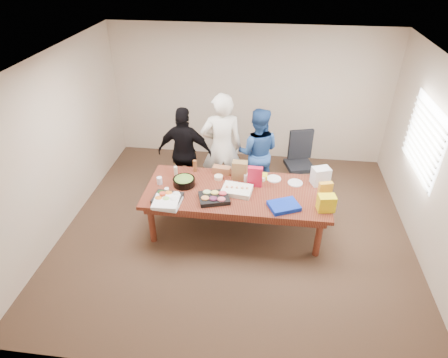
# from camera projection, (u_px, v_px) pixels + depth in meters

# --- Properties ---
(floor) EXTENTS (5.50, 5.00, 0.02)m
(floor) POSITION_uv_depth(u_px,v_px,m) (236.00, 229.00, 6.26)
(floor) COLOR #47301E
(floor) RESTS_ON ground
(ceiling) EXTENTS (5.50, 5.00, 0.02)m
(ceiling) POSITION_uv_depth(u_px,v_px,m) (239.00, 62.00, 4.78)
(ceiling) COLOR white
(ceiling) RESTS_ON wall_back
(wall_back) EXTENTS (5.50, 0.04, 2.70)m
(wall_back) POSITION_uv_depth(u_px,v_px,m) (249.00, 95.00, 7.60)
(wall_back) COLOR beige
(wall_back) RESTS_ON floor
(wall_front) EXTENTS (5.50, 0.04, 2.70)m
(wall_front) POSITION_uv_depth(u_px,v_px,m) (211.00, 292.00, 3.44)
(wall_front) COLOR beige
(wall_front) RESTS_ON floor
(wall_left) EXTENTS (0.04, 5.00, 2.70)m
(wall_left) POSITION_uv_depth(u_px,v_px,m) (58.00, 145.00, 5.81)
(wall_left) COLOR beige
(wall_left) RESTS_ON floor
(wall_right) EXTENTS (0.04, 5.00, 2.70)m
(wall_right) POSITION_uv_depth(u_px,v_px,m) (437.00, 169.00, 5.23)
(wall_right) COLOR beige
(wall_right) RESTS_ON floor
(window_panel) EXTENTS (0.03, 1.40, 1.10)m
(window_panel) POSITION_uv_depth(u_px,v_px,m) (424.00, 139.00, 5.65)
(window_panel) COLOR white
(window_panel) RESTS_ON wall_right
(window_blinds) EXTENTS (0.04, 1.36, 1.00)m
(window_blinds) POSITION_uv_depth(u_px,v_px,m) (421.00, 139.00, 5.65)
(window_blinds) COLOR beige
(window_blinds) RESTS_ON wall_right
(conference_table) EXTENTS (2.80, 1.20, 0.75)m
(conference_table) POSITION_uv_depth(u_px,v_px,m) (236.00, 210.00, 6.05)
(conference_table) COLOR #4C1C0F
(conference_table) RESTS_ON floor
(office_chair) EXTENTS (0.67, 0.67, 1.05)m
(office_chair) POSITION_uv_depth(u_px,v_px,m) (299.00, 163.00, 6.97)
(office_chair) COLOR black
(office_chair) RESTS_ON floor
(person_center) EXTENTS (0.80, 0.62, 1.95)m
(person_center) POSITION_uv_depth(u_px,v_px,m) (222.00, 148.00, 6.53)
(person_center) COLOR beige
(person_center) RESTS_ON floor
(person_right) EXTENTS (0.80, 0.63, 1.63)m
(person_right) POSITION_uv_depth(u_px,v_px,m) (257.00, 152.00, 6.74)
(person_right) COLOR #254C8E
(person_right) RESTS_ON floor
(person_left) EXTENTS (1.01, 0.47, 1.68)m
(person_left) POSITION_uv_depth(u_px,v_px,m) (185.00, 153.00, 6.66)
(person_left) COLOR black
(person_left) RESTS_ON floor
(veggie_tray) EXTENTS (0.44, 0.36, 0.06)m
(veggie_tray) POSITION_uv_depth(u_px,v_px,m) (168.00, 198.00, 5.62)
(veggie_tray) COLOR black
(veggie_tray) RESTS_ON conference_table
(fruit_tray) EXTENTS (0.52, 0.45, 0.07)m
(fruit_tray) POSITION_uv_depth(u_px,v_px,m) (214.00, 198.00, 5.62)
(fruit_tray) COLOR black
(fruit_tray) RESTS_ON conference_table
(sheet_cake) EXTENTS (0.48, 0.39, 0.08)m
(sheet_cake) POSITION_uv_depth(u_px,v_px,m) (237.00, 190.00, 5.78)
(sheet_cake) COLOR white
(sheet_cake) RESTS_ON conference_table
(salad_bowl) EXTENTS (0.43, 0.43, 0.11)m
(salad_bowl) POSITION_uv_depth(u_px,v_px,m) (184.00, 182.00, 5.95)
(salad_bowl) COLOR black
(salad_bowl) RESTS_ON conference_table
(chip_bag_blue) EXTENTS (0.51, 0.45, 0.06)m
(chip_bag_blue) POSITION_uv_depth(u_px,v_px,m) (284.00, 206.00, 5.46)
(chip_bag_blue) COLOR #0B2AA9
(chip_bag_blue) RESTS_ON conference_table
(chip_bag_red) EXTENTS (0.23, 0.10, 0.33)m
(chip_bag_red) POSITION_uv_depth(u_px,v_px,m) (255.00, 177.00, 5.87)
(chip_bag_red) COLOR #BA1434
(chip_bag_red) RESTS_ON conference_table
(chip_bag_yellow) EXTENTS (0.21, 0.13, 0.30)m
(chip_bag_yellow) POSITION_uv_depth(u_px,v_px,m) (325.00, 191.00, 5.57)
(chip_bag_yellow) COLOR gold
(chip_bag_yellow) RESTS_ON conference_table
(chip_bag_orange) EXTENTS (0.19, 0.13, 0.27)m
(chip_bag_orange) POSITION_uv_depth(u_px,v_px,m) (254.00, 176.00, 5.93)
(chip_bag_orange) COLOR orange
(chip_bag_orange) RESTS_ON conference_table
(mayo_jar) EXTENTS (0.10, 0.10, 0.13)m
(mayo_jar) POSITION_uv_depth(u_px,v_px,m) (246.00, 178.00, 6.04)
(mayo_jar) COLOR white
(mayo_jar) RESTS_ON conference_table
(mustard_bottle) EXTENTS (0.07, 0.07, 0.18)m
(mustard_bottle) POSITION_uv_depth(u_px,v_px,m) (245.00, 171.00, 6.15)
(mustard_bottle) COLOR yellow
(mustard_bottle) RESTS_ON conference_table
(dressing_bottle) EXTENTS (0.08, 0.08, 0.20)m
(dressing_bottle) POSITION_uv_depth(u_px,v_px,m) (195.00, 166.00, 6.26)
(dressing_bottle) COLOR brown
(dressing_bottle) RESTS_ON conference_table
(ranch_bottle) EXTENTS (0.07, 0.07, 0.17)m
(ranch_bottle) POSITION_uv_depth(u_px,v_px,m) (176.00, 171.00, 6.15)
(ranch_bottle) COLOR beige
(ranch_bottle) RESTS_ON conference_table
(banana_bunch) EXTENTS (0.23, 0.13, 0.07)m
(banana_bunch) POSITION_uv_depth(u_px,v_px,m) (260.00, 176.00, 6.12)
(banana_bunch) COLOR yellow
(banana_bunch) RESTS_ON conference_table
(bread_loaf) EXTENTS (0.31, 0.16, 0.12)m
(bread_loaf) POSITION_uv_depth(u_px,v_px,m) (222.00, 170.00, 6.24)
(bread_loaf) COLOR #995D39
(bread_loaf) RESTS_ON conference_table
(kraft_bag) EXTENTS (0.24, 0.15, 0.31)m
(kraft_bag) POSITION_uv_depth(u_px,v_px,m) (240.00, 170.00, 6.05)
(kraft_bag) COLOR brown
(kraft_bag) RESTS_ON conference_table
(red_cup) EXTENTS (0.11, 0.11, 0.12)m
(red_cup) POSITION_uv_depth(u_px,v_px,m) (163.00, 196.00, 5.62)
(red_cup) COLOR #BF3F24
(red_cup) RESTS_ON conference_table
(clear_cup_a) EXTENTS (0.09, 0.09, 0.10)m
(clear_cup_a) POSITION_uv_depth(u_px,v_px,m) (167.00, 191.00, 5.75)
(clear_cup_a) COLOR white
(clear_cup_a) RESTS_ON conference_table
(clear_cup_b) EXTENTS (0.10, 0.10, 0.12)m
(clear_cup_b) POSITION_uv_depth(u_px,v_px,m) (160.00, 181.00, 5.97)
(clear_cup_b) COLOR white
(clear_cup_b) RESTS_ON conference_table
(pizza_box_lower) EXTENTS (0.39, 0.39, 0.04)m
(pizza_box_lower) POSITION_uv_depth(u_px,v_px,m) (168.00, 203.00, 5.53)
(pizza_box_lower) COLOR white
(pizza_box_lower) RESTS_ON conference_table
(pizza_box_upper) EXTENTS (0.37, 0.37, 0.04)m
(pizza_box_upper) POSITION_uv_depth(u_px,v_px,m) (166.00, 202.00, 5.50)
(pizza_box_upper) COLOR white
(pizza_box_upper) RESTS_ON pizza_box_lower
(plate_a) EXTENTS (0.28, 0.28, 0.01)m
(plate_a) POSITION_uv_depth(u_px,v_px,m) (295.00, 183.00, 6.01)
(plate_a) COLOR silver
(plate_a) RESTS_ON conference_table
(plate_b) EXTENTS (0.29, 0.29, 0.01)m
(plate_b) POSITION_uv_depth(u_px,v_px,m) (274.00, 179.00, 6.11)
(plate_b) COLOR white
(plate_b) RESTS_ON conference_table
(dip_bowl_a) EXTENTS (0.17, 0.17, 0.06)m
(dip_bowl_a) POSITION_uv_depth(u_px,v_px,m) (261.00, 178.00, 6.08)
(dip_bowl_a) COLOR beige
(dip_bowl_a) RESTS_ON conference_table
(dip_bowl_b) EXTENTS (0.17, 0.17, 0.06)m
(dip_bowl_b) POSITION_uv_depth(u_px,v_px,m) (219.00, 177.00, 6.11)
(dip_bowl_b) COLOR beige
(dip_bowl_b) RESTS_ON conference_table
(grocery_bag_white) EXTENTS (0.31, 0.27, 0.28)m
(grocery_bag_white) POSITION_uv_depth(u_px,v_px,m) (321.00, 176.00, 5.93)
(grocery_bag_white) COLOR white
(grocery_bag_white) RESTS_ON conference_table
(grocery_bag_yellow) EXTENTS (0.26, 0.20, 0.24)m
(grocery_bag_yellow) POSITION_uv_depth(u_px,v_px,m) (326.00, 203.00, 5.37)
(grocery_bag_yellow) COLOR yellow
(grocery_bag_yellow) RESTS_ON conference_table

